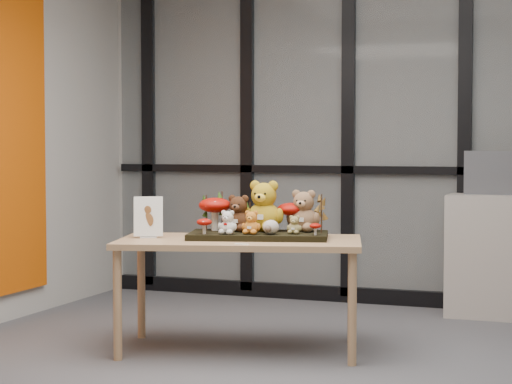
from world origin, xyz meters
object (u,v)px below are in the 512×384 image
at_px(monitor, 496,173).
at_px(bear_brown_medium, 239,211).
at_px(diorama_tray, 258,235).
at_px(mushroom_front_right, 315,229).
at_px(bear_beige_small, 295,224).
at_px(mushroom_front_left, 204,225).
at_px(mushroom_back_right, 291,215).
at_px(mushroom_back_left, 215,212).
at_px(cabinet, 494,256).
at_px(bear_white_bow, 228,221).
at_px(bear_tan_back, 304,209).
at_px(bear_pooh_yellow, 264,203).
at_px(plush_cream_hedgehog, 271,226).
at_px(sign_holder, 148,219).
at_px(bear_small_yellow, 252,221).
at_px(display_table, 240,250).

bearing_deg(monitor, bear_brown_medium, -130.95).
distance_m(diorama_tray, mushroom_front_right, 0.38).
height_order(bear_beige_small, mushroom_front_left, bear_beige_small).
bearing_deg(mushroom_back_right, mushroom_back_left, -162.84).
xyz_separation_m(diorama_tray, cabinet, (1.23, 1.59, -0.26)).
relative_size(bear_white_bow, mushroom_back_right, 0.82).
relative_size(bear_tan_back, mushroom_back_left, 1.25).
distance_m(diorama_tray, mushroom_front_left, 0.34).
xyz_separation_m(bear_pooh_yellow, plush_cream_hedgehog, (0.11, -0.17, -0.12)).
height_order(bear_beige_small, plush_cream_hedgehog, bear_beige_small).
height_order(mushroom_front_right, monitor, monitor).
xyz_separation_m(bear_beige_small, mushroom_back_right, (-0.08, 0.18, 0.03)).
height_order(mushroom_front_left, sign_holder, sign_holder).
xyz_separation_m(bear_brown_medium, bear_tan_back, (0.38, 0.13, 0.02)).
height_order(bear_small_yellow, bear_white_bow, bear_white_bow).
relative_size(display_table, mushroom_back_right, 8.28).
xyz_separation_m(mushroom_back_right, monitor, (1.08, 1.45, 0.23)).
relative_size(bear_small_yellow, sign_holder, 0.62).
xyz_separation_m(bear_pooh_yellow, sign_holder, (-0.65, -0.29, -0.09)).
xyz_separation_m(bear_small_yellow, plush_cream_hedgehog, (0.11, 0.03, -0.03)).
bearing_deg(bear_brown_medium, mushroom_back_left, 165.77).
bearing_deg(mushroom_front_left, mushroom_front_right, 14.54).
xyz_separation_m(bear_white_bow, sign_holder, (-0.51, -0.04, -0.00)).
height_order(mushroom_front_left, monitor, monitor).
xyz_separation_m(display_table, mushroom_back_left, (-0.21, 0.11, 0.22)).
xyz_separation_m(diorama_tray, mushroom_back_left, (-0.30, 0.03, 0.13)).
distance_m(bear_small_yellow, bear_beige_small, 0.26).
xyz_separation_m(mushroom_front_right, sign_holder, (-1.01, -0.17, 0.04)).
distance_m(bear_pooh_yellow, mushroom_back_left, 0.31).
bearing_deg(cabinet, mushroom_front_right, -117.93).
bearing_deg(mushroom_front_left, cabinet, 50.03).
xyz_separation_m(bear_white_bow, mushroom_back_left, (-0.16, 0.19, 0.03)).
distance_m(bear_tan_back, sign_holder, 0.95).
xyz_separation_m(display_table, mushroom_front_left, (-0.18, -0.12, 0.15)).
bearing_deg(mushroom_front_right, mushroom_back_right, 137.38).
distance_m(bear_brown_medium, mushroom_front_right, 0.52).
bearing_deg(display_table, monitor, 37.15).
xyz_separation_m(plush_cream_hedgehog, mushroom_back_left, (-0.41, 0.12, 0.06)).
distance_m(mushroom_front_right, cabinet, 1.87).
height_order(bear_white_bow, mushroom_back_right, mushroom_back_right).
height_order(bear_pooh_yellow, cabinet, bear_pooh_yellow).
distance_m(plush_cream_hedgehog, mushroom_back_left, 0.43).
xyz_separation_m(bear_tan_back, monitor, (1.00, 1.45, 0.19)).
relative_size(mushroom_back_left, monitor, 0.50).
bearing_deg(mushroom_front_right, monitor, 62.34).
height_order(bear_white_bow, cabinet, cabinet).
bearing_deg(monitor, plush_cream_hedgehog, -123.39).
bearing_deg(mushroom_back_left, mushroom_back_right, 17.16).
bearing_deg(bear_pooh_yellow, bear_brown_medium, -174.50).
bearing_deg(bear_brown_medium, bear_white_bow, -102.94).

